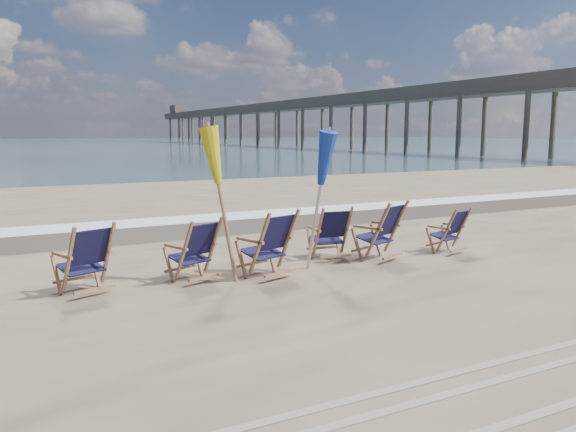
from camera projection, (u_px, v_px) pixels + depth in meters
name	position (u px, v px, depth m)	size (l,w,h in m)	color
ocean	(19.00, 144.00, 120.05)	(400.00, 400.00, 0.00)	#3B5862
surf_foam	(182.00, 219.00, 14.76)	(200.00, 1.40, 0.01)	silver
wet_sand_strip	(200.00, 228.00, 13.45)	(200.00, 2.60, 0.00)	#42362A
tire_tracks	(544.00, 388.00, 5.00)	(80.00, 1.30, 0.01)	gray
beach_chair_0	(108.00, 256.00, 8.03)	(0.66, 0.75, 1.04)	black
beach_chair_1	(213.00, 247.00, 8.70)	(0.64, 0.72, 1.00)	black
beach_chair_2	(288.00, 241.00, 8.92)	(0.70, 0.79, 1.10)	black
beach_chair_3	(347.00, 232.00, 10.06)	(0.63, 0.71, 0.99)	black
beach_chair_4	(396.00, 229.00, 10.15)	(0.70, 0.78, 1.09)	black
beach_chair_5	(462.00, 229.00, 10.70)	(0.57, 0.64, 0.89)	black
umbrella_yellow	(223.00, 163.00, 8.35)	(0.30, 0.30, 2.36)	#9E6C47
umbrella_blue	(317.00, 163.00, 8.96)	(0.30, 0.30, 2.31)	#A5A5AD
fishing_pier	(294.00, 118.00, 89.07)	(4.40, 140.00, 9.30)	brown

